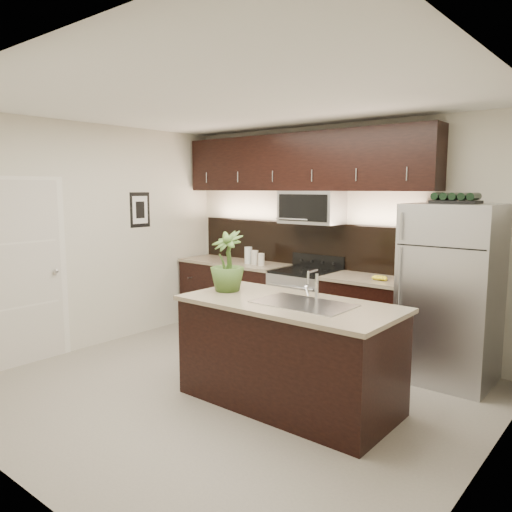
{
  "coord_description": "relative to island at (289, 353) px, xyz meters",
  "views": [
    {
      "loc": [
        3.09,
        -3.37,
        1.93
      ],
      "look_at": [
        -0.11,
        0.55,
        1.24
      ],
      "focal_mm": 35.0,
      "sensor_mm": 36.0,
      "label": 1
    }
  ],
  "objects": [
    {
      "name": "canisters",
      "position": [
        -1.64,
        1.49,
        0.57
      ],
      "size": [
        0.33,
        0.12,
        0.22
      ],
      "rotation": [
        0.0,
        0.0,
        -0.1
      ],
      "color": "silver",
      "rests_on": "counter_run"
    },
    {
      "name": "refrigerator",
      "position": [
        0.92,
        1.49,
        0.42
      ],
      "size": [
        0.86,
        0.78,
        1.78
      ],
      "primitive_type": "cube",
      "color": "#B2B2B7",
      "rests_on": "ground"
    },
    {
      "name": "room_walls",
      "position": [
        -0.71,
        -0.18,
        1.22
      ],
      "size": [
        4.52,
        4.02,
        2.71
      ],
      "color": "beige",
      "rests_on": "ground"
    },
    {
      "name": "upper_fixtures",
      "position": [
        -1.03,
        1.69,
        1.67
      ],
      "size": [
        3.49,
        0.4,
        1.66
      ],
      "color": "black",
      "rests_on": "counter_run"
    },
    {
      "name": "island",
      "position": [
        0.0,
        0.0,
        0.0
      ],
      "size": [
        1.96,
        0.96,
        0.94
      ],
      "color": "black",
      "rests_on": "ground"
    },
    {
      "name": "sink_faucet",
      "position": [
        0.15,
        0.01,
        0.48
      ],
      "size": [
        0.84,
        0.5,
        0.28
      ],
      "color": "silver",
      "rests_on": "island"
    },
    {
      "name": "bananas",
      "position": [
        0.12,
        1.47,
        0.5
      ],
      "size": [
        0.18,
        0.15,
        0.05
      ],
      "primitive_type": "ellipsoid",
      "rotation": [
        0.0,
        0.0,
        0.05
      ],
      "color": "yellow",
      "rests_on": "counter_run"
    },
    {
      "name": "wine_rack",
      "position": [
        0.92,
        1.49,
        1.36
      ],
      "size": [
        0.44,
        0.27,
        0.1
      ],
      "color": "black",
      "rests_on": "refrigerator"
    },
    {
      "name": "plant",
      "position": [
        -0.74,
        -0.0,
        0.76
      ],
      "size": [
        0.34,
        0.34,
        0.58
      ],
      "primitive_type": "imported",
      "rotation": [
        0.0,
        0.0,
        0.03
      ],
      "color": "#426327",
      "rests_on": "island"
    },
    {
      "name": "french_press",
      "position": [
        0.45,
        1.5,
        0.58
      ],
      "size": [
        0.1,
        0.1,
        0.29
      ],
      "rotation": [
        0.0,
        0.0,
        0.39
      ],
      "color": "silver",
      "rests_on": "counter_run"
    },
    {
      "name": "counter_run",
      "position": [
        -1.06,
        1.55,
        -0.0
      ],
      "size": [
        3.51,
        0.65,
        0.94
      ],
      "color": "black",
      "rests_on": "ground"
    },
    {
      "name": "ground",
      "position": [
        -0.6,
        -0.14,
        -0.47
      ],
      "size": [
        4.5,
        4.5,
        0.0
      ],
      "primitive_type": "plane",
      "color": "gray",
      "rests_on": "ground"
    }
  ]
}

